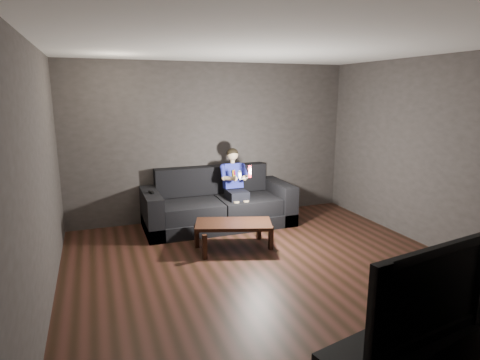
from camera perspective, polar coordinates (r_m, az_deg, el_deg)
name	(u,v)px	position (r m, az deg, el deg)	size (l,w,h in m)	color
floor	(272,272)	(5.14, 4.52, -12.96)	(5.00, 5.00, 0.00)	black
back_wall	(213,142)	(7.05, -3.83, 5.45)	(5.00, 0.04, 2.70)	#342F2D
front_wall	(448,236)	(2.74, 27.52, -7.09)	(5.00, 0.04, 2.70)	#342F2D
left_wall	(38,182)	(4.33, -26.80, -0.27)	(0.04, 5.00, 2.70)	#342F2D
right_wall	(438,155)	(6.20, 26.28, 3.24)	(0.04, 5.00, 2.70)	#342F2D
ceiling	(276,46)	(4.68, 5.11, 18.50)	(5.00, 5.00, 0.02)	silver
sofa	(218,207)	(6.75, -3.16, -3.88)	(2.45, 1.06, 0.95)	black
child	(235,180)	(6.66, -0.73, 0.06)	(0.47, 0.58, 1.15)	black
wii_remote_red	(250,172)	(6.23, 1.39, 1.22)	(0.06, 0.08, 0.19)	red
nunchuk_white	(240,175)	(6.19, -0.06, 0.74)	(0.07, 0.09, 0.15)	white
wii_remote_black	(151,192)	(6.35, -12.51, -1.73)	(0.07, 0.15, 0.03)	black
coffee_table	(233,226)	(5.74, -0.93, -6.55)	(1.18, 0.84, 0.39)	black
tv	(419,288)	(3.09, 24.06, -13.83)	(1.20, 0.16, 0.69)	black
wii_console	(478,304)	(3.61, 30.80, -14.93)	(0.05, 0.16, 0.21)	white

